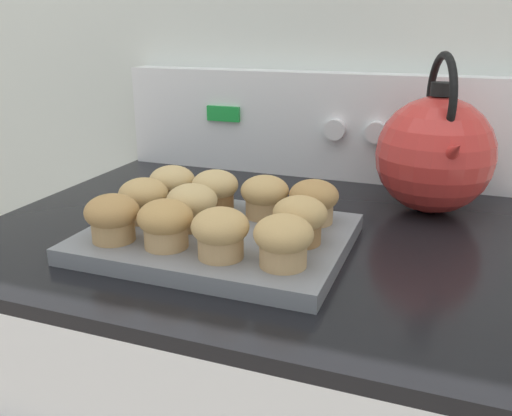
{
  "coord_description": "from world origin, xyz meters",
  "views": [
    {
      "loc": [
        0.27,
        -0.38,
        1.2
      ],
      "look_at": [
        0.02,
        0.3,
        0.95
      ],
      "focal_mm": 38.0,
      "sensor_mm": 36.0,
      "label": 1
    }
  ],
  "objects_px": {
    "muffin_r0_c0": "(112,217)",
    "muffin_r2_c3": "(314,200)",
    "tea_kettle": "(435,153)",
    "muffin_r0_c2": "(220,232)",
    "muffin_r1_c3": "(300,219)",
    "muffin_r0_c3": "(283,240)",
    "muffin_r2_c2": "(265,196)",
    "muffin_r2_c1": "(215,189)",
    "muffin_r0_c1": "(165,223)",
    "muffin_r1_c1": "(192,205)",
    "muffin_r2_c0": "(172,185)",
    "muffin_pan": "(218,238)",
    "muffin_r1_c0": "(144,199)"
  },
  "relations": [
    {
      "from": "muffin_r2_c3",
      "to": "muffin_r0_c2",
      "type": "bearing_deg",
      "value": -114.84
    },
    {
      "from": "muffin_r1_c3",
      "to": "muffin_r0_c0",
      "type": "bearing_deg",
      "value": -161.35
    },
    {
      "from": "muffin_r1_c0",
      "to": "muffin_r1_c1",
      "type": "distance_m",
      "value": 0.08
    },
    {
      "from": "muffin_r0_c1",
      "to": "muffin_r0_c2",
      "type": "bearing_deg",
      "value": -3.73
    },
    {
      "from": "muffin_r0_c3",
      "to": "muffin_r2_c2",
      "type": "bearing_deg",
      "value": 116.92
    },
    {
      "from": "muffin_r2_c1",
      "to": "muffin_r2_c2",
      "type": "xyz_separation_m",
      "value": [
        0.08,
        -0.0,
        0.0
      ]
    },
    {
      "from": "muffin_r2_c0",
      "to": "muffin_r2_c1",
      "type": "bearing_deg",
      "value": -0.4
    },
    {
      "from": "muffin_r2_c0",
      "to": "muffin_r2_c1",
      "type": "distance_m",
      "value": 0.07
    },
    {
      "from": "muffin_r2_c0",
      "to": "muffin_r2_c3",
      "type": "xyz_separation_m",
      "value": [
        0.22,
        -0.0,
        0.0
      ]
    },
    {
      "from": "muffin_r0_c0",
      "to": "muffin_r1_c3",
      "type": "height_order",
      "value": "same"
    },
    {
      "from": "muffin_r0_c0",
      "to": "muffin_r1_c3",
      "type": "relative_size",
      "value": 1.0
    },
    {
      "from": "muffin_r0_c0",
      "to": "muffin_r1_c1",
      "type": "bearing_deg",
      "value": 46.14
    },
    {
      "from": "muffin_pan",
      "to": "muffin_r1_c3",
      "type": "bearing_deg",
      "value": -0.93
    },
    {
      "from": "muffin_r0_c0",
      "to": "muffin_r1_c3",
      "type": "bearing_deg",
      "value": 18.65
    },
    {
      "from": "muffin_r1_c3",
      "to": "muffin_r2_c2",
      "type": "distance_m",
      "value": 0.11
    },
    {
      "from": "muffin_r0_c3",
      "to": "muffin_r2_c1",
      "type": "relative_size",
      "value": 1.0
    },
    {
      "from": "muffin_pan",
      "to": "tea_kettle",
      "type": "relative_size",
      "value": 1.38
    },
    {
      "from": "muffin_r0_c1",
      "to": "muffin_r0_c2",
      "type": "relative_size",
      "value": 1.0
    },
    {
      "from": "muffin_r2_c2",
      "to": "muffin_r1_c1",
      "type": "bearing_deg",
      "value": -135.78
    },
    {
      "from": "muffin_r0_c0",
      "to": "muffin_r2_c3",
      "type": "distance_m",
      "value": 0.27
    },
    {
      "from": "muffin_r2_c2",
      "to": "muffin_r1_c3",
      "type": "bearing_deg",
      "value": -45.81
    },
    {
      "from": "muffin_r0_c0",
      "to": "tea_kettle",
      "type": "xyz_separation_m",
      "value": [
        0.37,
        0.33,
        0.04
      ]
    },
    {
      "from": "muffin_r1_c1",
      "to": "muffin_r2_c0",
      "type": "distance_m",
      "value": 0.11
    },
    {
      "from": "tea_kettle",
      "to": "muffin_r0_c2",
      "type": "bearing_deg",
      "value": -123.58
    },
    {
      "from": "muffin_r0_c0",
      "to": "muffin_r1_c1",
      "type": "xyz_separation_m",
      "value": [
        0.07,
        0.08,
        0.0
      ]
    },
    {
      "from": "muffin_r0_c2",
      "to": "muffin_r0_c3",
      "type": "height_order",
      "value": "same"
    },
    {
      "from": "muffin_r2_c1",
      "to": "muffin_r0_c1",
      "type": "bearing_deg",
      "value": -89.3
    },
    {
      "from": "muffin_r0_c0",
      "to": "muffin_r2_c1",
      "type": "height_order",
      "value": "same"
    },
    {
      "from": "muffin_r0_c0",
      "to": "tea_kettle",
      "type": "bearing_deg",
      "value": 41.75
    },
    {
      "from": "muffin_r0_c1",
      "to": "muffin_r1_c3",
      "type": "relative_size",
      "value": 1.0
    },
    {
      "from": "muffin_r0_c3",
      "to": "muffin_r1_c3",
      "type": "xyz_separation_m",
      "value": [
        -0.0,
        0.07,
        0.0
      ]
    },
    {
      "from": "muffin_r2_c0",
      "to": "muffin_r2_c2",
      "type": "distance_m",
      "value": 0.15
    },
    {
      "from": "muffin_r0_c1",
      "to": "muffin_pan",
      "type": "bearing_deg",
      "value": 63.08
    },
    {
      "from": "muffin_r1_c0",
      "to": "muffin_r2_c0",
      "type": "distance_m",
      "value": 0.08
    },
    {
      "from": "muffin_pan",
      "to": "muffin_r0_c2",
      "type": "bearing_deg",
      "value": -63.47
    },
    {
      "from": "tea_kettle",
      "to": "muffin_r1_c1",
      "type": "bearing_deg",
      "value": -139.46
    },
    {
      "from": "muffin_r0_c3",
      "to": "muffin_r1_c3",
      "type": "relative_size",
      "value": 1.0
    },
    {
      "from": "muffin_r0_c1",
      "to": "muffin_r2_c0",
      "type": "xyz_separation_m",
      "value": [
        -0.07,
        0.15,
        0.0
      ]
    },
    {
      "from": "muffin_r2_c1",
      "to": "muffin_r2_c3",
      "type": "height_order",
      "value": "same"
    },
    {
      "from": "muffin_r1_c1",
      "to": "muffin_r2_c2",
      "type": "distance_m",
      "value": 0.11
    },
    {
      "from": "muffin_r1_c1",
      "to": "muffin_pan",
      "type": "bearing_deg",
      "value": 1.53
    },
    {
      "from": "muffin_r1_c1",
      "to": "tea_kettle",
      "type": "bearing_deg",
      "value": 40.54
    },
    {
      "from": "muffin_r1_c0",
      "to": "tea_kettle",
      "type": "distance_m",
      "value": 0.45
    },
    {
      "from": "muffin_r2_c2",
      "to": "tea_kettle",
      "type": "height_order",
      "value": "tea_kettle"
    },
    {
      "from": "muffin_r1_c3",
      "to": "tea_kettle",
      "type": "relative_size",
      "value": 0.28
    },
    {
      "from": "muffin_r0_c2",
      "to": "muffin_r1_c1",
      "type": "relative_size",
      "value": 1.0
    },
    {
      "from": "muffin_r2_c1",
      "to": "muffin_r2_c2",
      "type": "relative_size",
      "value": 1.0
    },
    {
      "from": "muffin_pan",
      "to": "muffin_r1_c1",
      "type": "xyz_separation_m",
      "value": [
        -0.04,
        -0.0,
        0.04
      ]
    },
    {
      "from": "muffin_r0_c1",
      "to": "muffin_r2_c2",
      "type": "bearing_deg",
      "value": 62.39
    },
    {
      "from": "muffin_r2_c3",
      "to": "muffin_r0_c1",
      "type": "bearing_deg",
      "value": -134.56
    }
  ]
}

